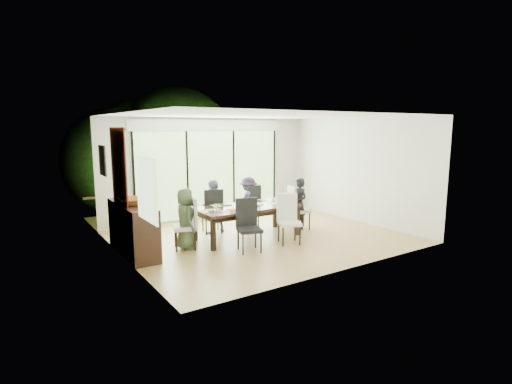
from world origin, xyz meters
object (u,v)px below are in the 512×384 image
chair_far_left (212,210)px  chair_near_right (289,219)px  laptop (215,211)px  cup_a (216,206)px  table_top (247,207)px  person_right_end (299,204)px  cup_b (256,204)px  person_far_left (212,207)px  vase (248,203)px  chair_near_left (249,226)px  chair_right_end (300,207)px  person_left_end (185,219)px  person_far_right (248,202)px  sideboard (133,229)px  bowl (133,201)px  chair_far_right (248,206)px  cup_c (274,200)px  chair_left_end (185,223)px

chair_far_left → chair_near_right: size_ratio=1.00×
laptop → cup_a: 0.29m
table_top → cup_a: (-0.70, 0.15, 0.08)m
person_right_end → cup_b: bearing=-87.6°
chair_far_left → person_far_left: 0.09m
vase → laptop: size_ratio=0.36×
chair_near_left → person_right_end: person_right_end is taller
chair_right_end → person_left_end: (-2.98, 0.00, 0.09)m
chair_near_left → person_far_right: person_far_right is taller
chair_right_end → sideboard: bearing=103.2°
chair_right_end → chair_near_right: 1.33m
bowl → person_left_end: bearing=-8.4°
person_left_end → sideboard: 1.03m
chair_far_right → person_left_end: (-2.03, -0.85, 0.09)m
sideboard → bowl: 0.57m
chair_near_left → person_far_left: bearing=104.6°
chair_near_right → vase: bearing=138.4°
bowl → table_top: bearing=-3.4°
bowl → cup_c: bearing=-0.8°
cup_a → person_far_left: bearing=69.8°
chair_far_right → person_left_end: 2.20m
chair_far_right → cup_a: bearing=18.1°
sideboard → cup_c: bearing=-2.5°
person_far_right → person_right_end: bearing=127.0°
cup_c → bowl: bowl is taller
table_top → person_far_right: bearing=56.5°
chair_far_right → table_top: bearing=46.0°
chair_far_right → person_far_right: bearing=78.9°
person_left_end → sideboard: size_ratio=0.70×
chair_near_left → sideboard: bearing=166.8°
chair_far_left → cup_a: (-0.25, -0.70, 0.24)m
person_far_right → cup_b: (-0.40, -0.93, 0.15)m
table_top → bowl: size_ratio=4.37×
chair_near_left → cup_b: bearing=66.1°
table_top → cup_c: size_ratio=19.35×
chair_far_left → chair_near_left: size_ratio=1.00×
person_far_left → bowl: (-2.02, -0.68, 0.44)m
chair_far_right → cup_b: size_ratio=11.00×
cup_c → table_top: bearing=-172.9°
chair_left_end → person_far_left: person_far_left is taller
chair_left_end → bowl: bowl is taller
chair_far_left → laptop: 1.05m
person_far_left → sideboard: bearing=4.6°
cup_c → chair_far_right: bearing=108.4°
chair_far_right → bowl: bearing=2.0°
person_left_end → laptop: size_ratio=3.91×
table_top → chair_far_left: bearing=117.9°
cup_b → chair_near_left: bearing=-130.2°
table_top → chair_near_left: size_ratio=2.18×
person_right_end → person_far_left: bearing=-115.1°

